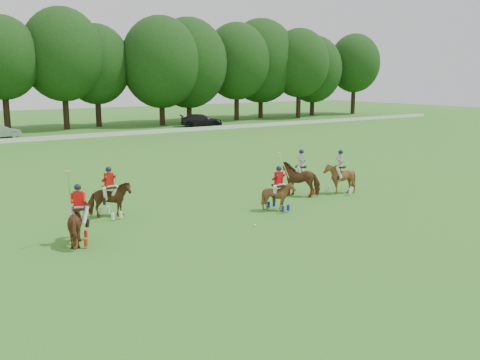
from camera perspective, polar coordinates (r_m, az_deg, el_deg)
ground at (r=21.26m, az=2.03°, el=-6.06°), size 180.00×180.00×0.00m
tree_line at (r=65.65m, az=-23.79°, el=11.83°), size 117.98×14.32×14.75m
boundary_rail at (r=56.05m, az=-21.53°, el=4.07°), size 120.00×0.10×0.44m
car_mid at (r=60.04m, az=-24.27°, el=4.71°), size 4.32×2.56×1.34m
car_right at (r=68.16m, az=-4.16°, el=6.37°), size 5.74×4.05×1.54m
polo_red_a at (r=20.99m, az=-16.73°, el=-4.38°), size 1.42×2.08×2.86m
polo_red_b at (r=24.55m, az=-13.71°, el=-2.04°), size 1.75×1.55×2.31m
polo_red_c at (r=25.17m, az=4.13°, el=-1.62°), size 1.19×1.32×2.67m
polo_stripe_a at (r=28.50m, az=6.51°, el=0.16°), size 2.08×2.23×2.47m
polo_stripe_b at (r=29.21m, az=10.58°, el=0.22°), size 1.98×2.02×2.38m
polo_ball at (r=22.67m, az=1.59°, el=-4.85°), size 0.09×0.09×0.09m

